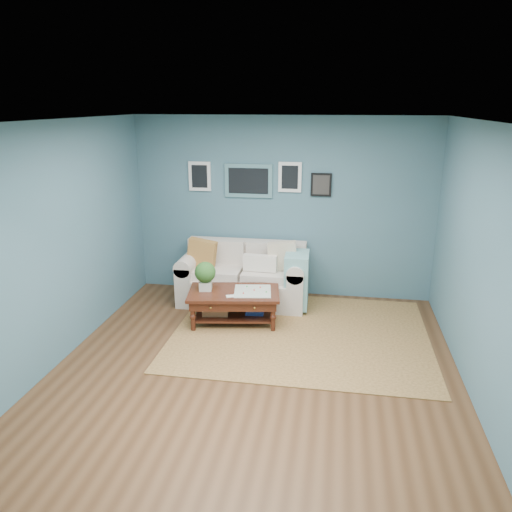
# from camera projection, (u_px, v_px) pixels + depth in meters

# --- Properties ---
(room_shell) EXTENTS (5.00, 5.02, 2.70)m
(room_shell) POSITION_uv_depth(u_px,v_px,m) (254.00, 254.00, 5.20)
(room_shell) COLOR brown
(room_shell) RESTS_ON ground
(area_rug) EXTENTS (3.25, 2.60, 0.01)m
(area_rug) POSITION_uv_depth(u_px,v_px,m) (300.00, 333.00, 6.47)
(area_rug) COLOR brown
(area_rug) RESTS_ON ground
(loveseat) EXTENTS (1.90, 0.86, 0.98)m
(loveseat) POSITION_uv_depth(u_px,v_px,m) (249.00, 276.00, 7.40)
(loveseat) COLOR beige
(loveseat) RESTS_ON ground
(coffee_table) EXTENTS (1.30, 0.88, 0.85)m
(coffee_table) POSITION_uv_depth(u_px,v_px,m) (229.00, 297.00, 6.70)
(coffee_table) COLOR black
(coffee_table) RESTS_ON ground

